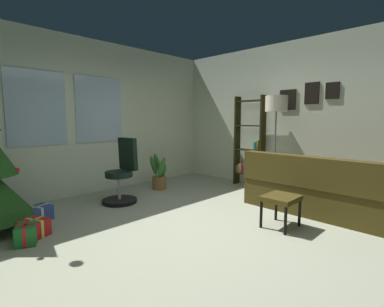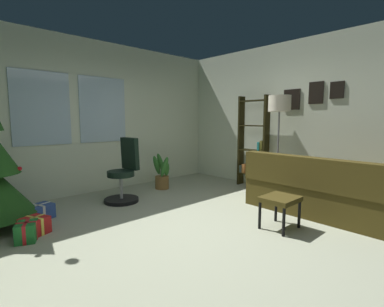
{
  "view_description": "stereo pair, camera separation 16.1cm",
  "coord_description": "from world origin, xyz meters",
  "px_view_note": "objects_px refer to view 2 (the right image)",
  "views": [
    {
      "loc": [
        -2.47,
        -2.3,
        1.36
      ],
      "look_at": [
        0.45,
        0.55,
        0.87
      ],
      "focal_mm": 26.55,
      "sensor_mm": 36.0,
      "label": 1
    },
    {
      "loc": [
        -2.36,
        -2.42,
        1.36
      ],
      "look_at": [
        0.45,
        0.55,
        0.87
      ],
      "focal_mm": 26.55,
      "sensor_mm": 36.0,
      "label": 2
    }
  ],
  "objects_px": {
    "gift_box_blue": "(39,212)",
    "footstool": "(280,201)",
    "couch": "(331,193)",
    "floor_lamp": "(279,110)",
    "gift_box_red": "(35,226)",
    "office_chair": "(124,177)",
    "bookshelf": "(253,148)",
    "gift_box_green": "(27,232)",
    "potted_plant": "(162,175)"
  },
  "relations": [
    {
      "from": "footstool",
      "to": "gift_box_green",
      "type": "distance_m",
      "value": 3.0
    },
    {
      "from": "footstool",
      "to": "floor_lamp",
      "type": "distance_m",
      "value": 2.02
    },
    {
      "from": "couch",
      "to": "gift_box_green",
      "type": "bearing_deg",
      "value": 150.26
    },
    {
      "from": "couch",
      "to": "office_chair",
      "type": "distance_m",
      "value": 3.21
    },
    {
      "from": "bookshelf",
      "to": "gift_box_red",
      "type": "bearing_deg",
      "value": 174.61
    },
    {
      "from": "couch",
      "to": "gift_box_red",
      "type": "height_order",
      "value": "couch"
    },
    {
      "from": "couch",
      "to": "gift_box_blue",
      "type": "bearing_deg",
      "value": 140.12
    },
    {
      "from": "potted_plant",
      "to": "floor_lamp",
      "type": "bearing_deg",
      "value": -56.88
    },
    {
      "from": "office_chair",
      "to": "floor_lamp",
      "type": "xyz_separation_m",
      "value": [
        2.21,
        -1.54,
        1.11
      ]
    },
    {
      "from": "gift_box_blue",
      "to": "office_chair",
      "type": "xyz_separation_m",
      "value": [
        1.3,
        -0.03,
        0.32
      ]
    },
    {
      "from": "gift_box_red",
      "to": "office_chair",
      "type": "distance_m",
      "value": 1.59
    },
    {
      "from": "gift_box_red",
      "to": "floor_lamp",
      "type": "bearing_deg",
      "value": -16.0
    },
    {
      "from": "footstool",
      "to": "gift_box_red",
      "type": "height_order",
      "value": "footstool"
    },
    {
      "from": "couch",
      "to": "potted_plant",
      "type": "distance_m",
      "value": 3.02
    },
    {
      "from": "gift_box_blue",
      "to": "gift_box_green",
      "type": "bearing_deg",
      "value": -114.59
    },
    {
      "from": "couch",
      "to": "footstool",
      "type": "relative_size",
      "value": 4.65
    },
    {
      "from": "footstool",
      "to": "gift_box_blue",
      "type": "relative_size",
      "value": 1.09
    },
    {
      "from": "office_chair",
      "to": "couch",
      "type": "bearing_deg",
      "value": -54.64
    },
    {
      "from": "footstool",
      "to": "office_chair",
      "type": "bearing_deg",
      "value": 108.53
    },
    {
      "from": "bookshelf",
      "to": "floor_lamp",
      "type": "distance_m",
      "value": 1.04
    },
    {
      "from": "footstool",
      "to": "office_chair",
      "type": "xyz_separation_m",
      "value": [
        -0.8,
        2.4,
        0.07
      ]
    },
    {
      "from": "gift_box_green",
      "to": "office_chair",
      "type": "relative_size",
      "value": 0.3
    },
    {
      "from": "gift_box_green",
      "to": "gift_box_blue",
      "type": "bearing_deg",
      "value": 65.41
    },
    {
      "from": "floor_lamp",
      "to": "potted_plant",
      "type": "xyz_separation_m",
      "value": [
        -1.2,
        1.84,
        -1.26
      ]
    },
    {
      "from": "office_chair",
      "to": "gift_box_green",
      "type": "bearing_deg",
      "value": -158.43
    },
    {
      "from": "office_chair",
      "to": "bookshelf",
      "type": "relative_size",
      "value": 0.58
    },
    {
      "from": "couch",
      "to": "floor_lamp",
      "type": "height_order",
      "value": "floor_lamp"
    },
    {
      "from": "gift_box_green",
      "to": "office_chair",
      "type": "xyz_separation_m",
      "value": [
        1.61,
        0.64,
        0.31
      ]
    },
    {
      "from": "office_chair",
      "to": "bookshelf",
      "type": "distance_m",
      "value": 2.62
    },
    {
      "from": "gift_box_blue",
      "to": "potted_plant",
      "type": "height_order",
      "value": "potted_plant"
    },
    {
      "from": "office_chair",
      "to": "bookshelf",
      "type": "xyz_separation_m",
      "value": [
        2.45,
        -0.86,
        0.37
      ]
    },
    {
      "from": "potted_plant",
      "to": "footstool",
      "type": "bearing_deg",
      "value": -94.39
    },
    {
      "from": "gift_box_green",
      "to": "bookshelf",
      "type": "xyz_separation_m",
      "value": [
        4.06,
        -0.22,
        0.68
      ]
    },
    {
      "from": "gift_box_blue",
      "to": "footstool",
      "type": "bearing_deg",
      "value": -48.99
    },
    {
      "from": "gift_box_blue",
      "to": "potted_plant",
      "type": "bearing_deg",
      "value": 6.52
    },
    {
      "from": "couch",
      "to": "floor_lamp",
      "type": "bearing_deg",
      "value": 71.65
    },
    {
      "from": "couch",
      "to": "gift_box_green",
      "type": "distance_m",
      "value": 3.99
    },
    {
      "from": "gift_box_green",
      "to": "office_chair",
      "type": "distance_m",
      "value": 1.76
    },
    {
      "from": "floor_lamp",
      "to": "footstool",
      "type": "bearing_deg",
      "value": -148.69
    },
    {
      "from": "gift_box_green",
      "to": "couch",
      "type": "bearing_deg",
      "value": -29.74
    },
    {
      "from": "footstool",
      "to": "office_chair",
      "type": "height_order",
      "value": "office_chair"
    },
    {
      "from": "office_chair",
      "to": "footstool",
      "type": "bearing_deg",
      "value": -71.47
    },
    {
      "from": "couch",
      "to": "gift_box_red",
      "type": "bearing_deg",
      "value": 147.5
    },
    {
      "from": "office_chair",
      "to": "gift_box_red",
      "type": "bearing_deg",
      "value": -161.88
    },
    {
      "from": "gift_box_red",
      "to": "floor_lamp",
      "type": "relative_size",
      "value": 0.19
    },
    {
      "from": "office_chair",
      "to": "potted_plant",
      "type": "bearing_deg",
      "value": 16.07
    },
    {
      "from": "office_chair",
      "to": "potted_plant",
      "type": "relative_size",
      "value": 1.51
    },
    {
      "from": "gift_box_red",
      "to": "gift_box_blue",
      "type": "bearing_deg",
      "value": 70.66
    },
    {
      "from": "footstool",
      "to": "gift_box_red",
      "type": "xyz_separation_m",
      "value": [
        -2.29,
        1.91,
        -0.24
      ]
    },
    {
      "from": "floor_lamp",
      "to": "gift_box_green",
      "type": "bearing_deg",
      "value": 166.6
    }
  ]
}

